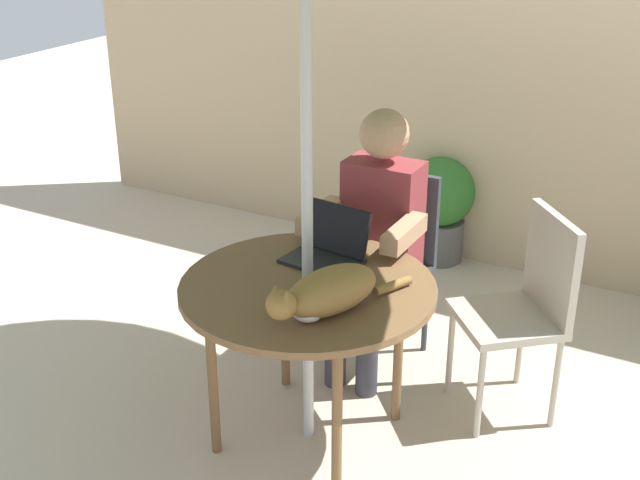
{
  "coord_description": "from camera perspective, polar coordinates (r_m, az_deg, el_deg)",
  "views": [
    {
      "loc": [
        1.43,
        -2.52,
        2.2
      ],
      "look_at": [
        0.0,
        0.1,
        0.86
      ],
      "focal_mm": 46.87,
      "sensor_mm": 36.0,
      "label": 1
    }
  ],
  "objects": [
    {
      "name": "chair_empty",
      "position": [
        3.62,
        13.95,
        -3.9
      ],
      "size": [
        0.56,
        0.56,
        0.91
      ],
      "color": "#B2A899",
      "rests_on": "ground"
    },
    {
      "name": "cat",
      "position": [
        3.01,
        0.43,
        -3.64
      ],
      "size": [
        0.35,
        0.61,
        0.17
      ],
      "color": "olive",
      "rests_on": "patio_table"
    },
    {
      "name": "person_seated",
      "position": [
        3.76,
        3.81,
        0.69
      ],
      "size": [
        0.48,
        0.48,
        1.25
      ],
      "color": "maroon",
      "rests_on": "ground"
    },
    {
      "name": "fence_back",
      "position": [
        4.89,
        10.94,
        9.52
      ],
      "size": [
        5.48,
        0.08,
        2.0
      ],
      "primitive_type": "cube",
      "color": "tan",
      "rests_on": "ground"
    },
    {
      "name": "potted_plant_near_fence",
      "position": [
        5.04,
        8.13,
        2.42
      ],
      "size": [
        0.42,
        0.42,
        0.64
      ],
      "color": "#595654",
      "rests_on": "ground"
    },
    {
      "name": "ground_plane",
      "position": [
        3.64,
        -0.78,
        -13.08
      ],
      "size": [
        14.0,
        14.0,
        0.0
      ],
      "primitive_type": "plane",
      "color": "#BCAD93"
    },
    {
      "name": "patio_table",
      "position": [
        3.28,
        -0.84,
        -3.97
      ],
      "size": [
        1.01,
        1.01,
        0.71
      ],
      "color": "brown",
      "rests_on": "ground"
    },
    {
      "name": "chair_occupied",
      "position": [
        3.96,
        4.72,
        -0.74
      ],
      "size": [
        0.4,
        0.4,
        0.91
      ],
      "color": "#33383F",
      "rests_on": "ground"
    },
    {
      "name": "laptop",
      "position": [
        3.44,
        0.66,
        -0.31
      ],
      "size": [
        0.33,
        0.29,
        0.21
      ],
      "color": "black",
      "rests_on": "patio_table"
    }
  ]
}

